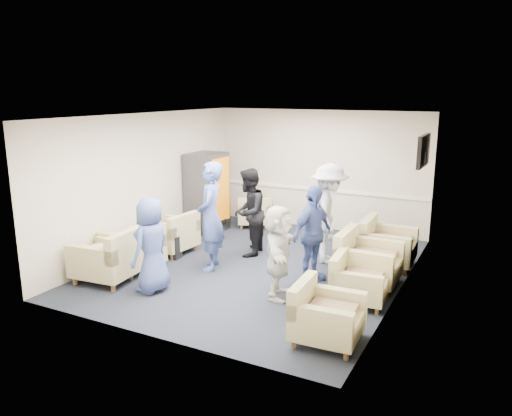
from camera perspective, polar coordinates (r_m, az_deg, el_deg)
The scene contains 25 objects.
floor at distance 9.12m, azimuth 0.37°, elevation -6.69°, with size 6.00×6.00×0.00m, color black.
ceiling at distance 8.58m, azimuth 0.39°, elevation 10.51°, with size 6.00×6.00×0.00m, color silver.
back_wall at distance 11.47m, azimuth 7.19°, elevation 4.33°, with size 5.00×0.02×2.70m, color beige.
front_wall at distance 6.30m, azimuth -12.06°, elevation -3.30°, with size 5.00×0.02×2.70m, color beige.
left_wall at distance 10.11m, azimuth -12.38°, elevation 2.92°, with size 0.02×6.00×2.70m, color beige.
right_wall at distance 7.97m, azimuth 16.63°, elevation -0.09°, with size 0.02×6.00×2.70m, color beige.
chair_rail at distance 11.53m, azimuth 7.09°, elevation 2.11°, with size 4.98×0.04×0.06m, color white.
tv at distance 9.62m, azimuth 18.60°, elevation 6.22°, with size 0.10×1.00×0.58m.
armchair_left_near at distance 8.70m, azimuth -16.23°, elevation -5.62°, with size 1.02×1.02×0.76m.
armchair_left_mid at distance 9.09m, azimuth -13.73°, elevation -4.82°, with size 0.99×0.99×0.70m.
armchair_left_far at distance 9.93m, azimuth -9.52°, elevation -3.13°, with size 0.93×0.93×0.68m.
armchair_right_near at distance 6.50m, azimuth 7.70°, elevation -12.25°, with size 0.86×0.86×0.65m.
armchair_right_midnear at distance 7.71m, azimuth 11.35°, elevation -8.33°, with size 0.85×0.85×0.63m.
armchair_right_midfar at distance 8.38m, azimuth 12.34°, elevation -6.12°, with size 0.95×0.95×0.76m.
armchair_right_far at distance 9.38m, azimuth 14.51°, elevation -4.22°, with size 0.94×0.94×0.73m.
armchair_corner at distance 11.67m, azimuth -0.06°, elevation -0.63°, with size 1.02×1.02×0.62m.
vending_machine at distance 11.20m, azimuth -5.58°, elevation 1.76°, with size 0.72×0.84×1.78m.
backpack at distance 9.62m, azimuth -9.57°, elevation -4.11°, with size 0.31×0.23×0.52m.
pillow at distance 8.65m, azimuth -16.42°, elevation -4.44°, with size 0.44×0.34×0.13m, color beige.
person_front_left at distance 8.00m, azimuth -11.88°, elevation -4.17°, with size 0.74×0.48×1.52m, color #3D5094.
person_mid_left at distance 8.78m, azimuth -5.23°, elevation -0.96°, with size 0.70×0.46×1.93m, color #3D5094.
person_back_left at distance 9.53m, azimuth -0.86°, elevation -0.50°, with size 0.82×0.64×1.69m, color black.
person_back_right at distance 9.21m, azimuth 8.31°, elevation -0.65°, with size 1.19×0.68×1.84m, color silver.
person_mid_right at distance 8.28m, azimuth 6.46°, elevation -2.95°, with size 0.95×0.40×1.62m, color #3D5094.
person_front_right at distance 7.60m, azimuth 2.60°, elevation -5.05°, with size 1.35×0.43×1.46m, color silver.
Camera 1 is at (3.87, -7.65, 3.12)m, focal length 35.00 mm.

